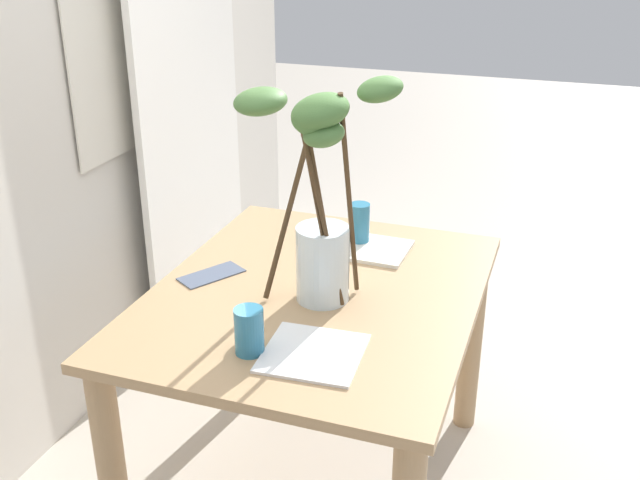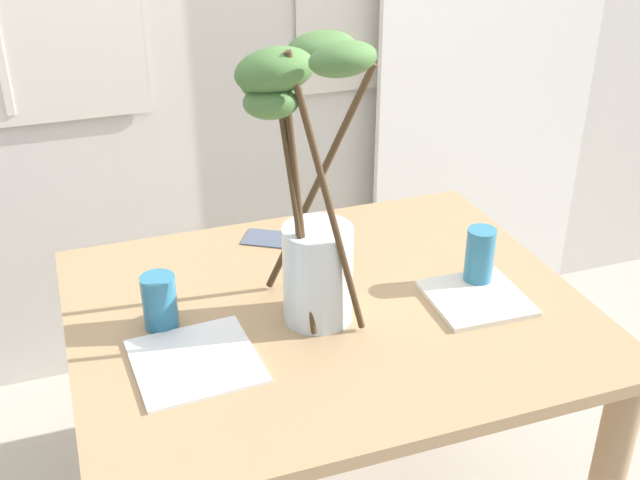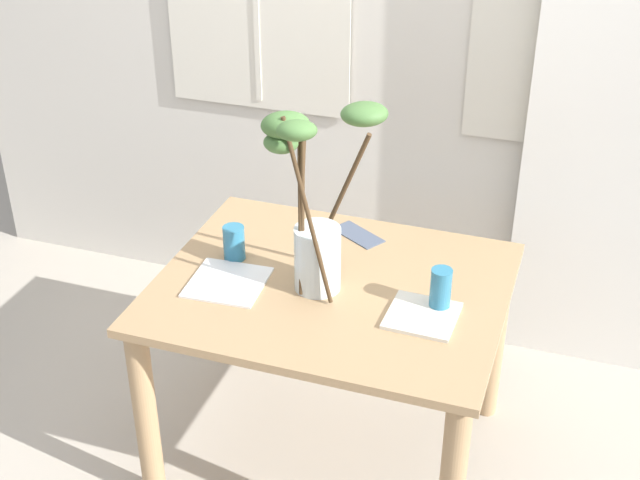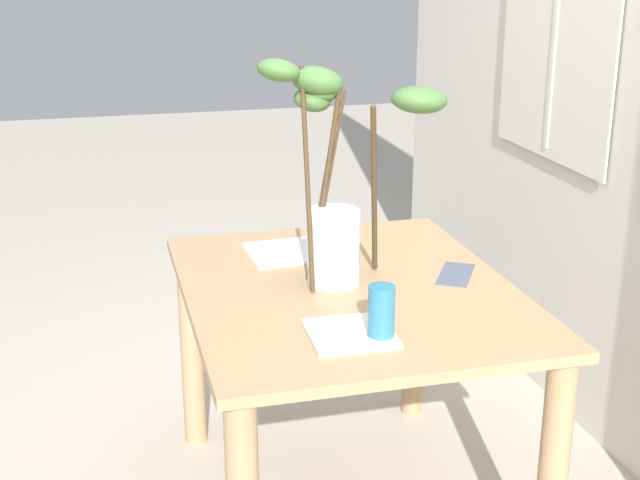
{
  "view_description": "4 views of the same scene",
  "coord_description": "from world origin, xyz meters",
  "px_view_note": "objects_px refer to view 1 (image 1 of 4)",
  "views": [
    {
      "loc": [
        -1.86,
        -0.66,
        1.78
      ],
      "look_at": [
        -0.01,
        -0.02,
        0.91
      ],
      "focal_mm": 42.26,
      "sensor_mm": 36.0,
      "label": 1
    },
    {
      "loc": [
        -0.52,
        -1.42,
        1.73
      ],
      "look_at": [
        -0.04,
        -0.07,
        0.96
      ],
      "focal_mm": 44.31,
      "sensor_mm": 36.0,
      "label": 2
    },
    {
      "loc": [
        0.75,
        -2.34,
        2.35
      ],
      "look_at": [
        -0.04,
        -0.01,
        0.91
      ],
      "focal_mm": 49.34,
      "sensor_mm": 36.0,
      "label": 3
    },
    {
      "loc": [
        2.31,
        -0.69,
        1.69
      ],
      "look_at": [
        -0.0,
        -0.08,
        0.89
      ],
      "focal_mm": 50.09,
      "sensor_mm": 36.0,
      "label": 4
    }
  ],
  "objects_px": {
    "dining_table": "(316,333)",
    "plate_square_left": "(313,353)",
    "vase_with_branches": "(317,196)",
    "drinking_glass_blue_right": "(359,224)",
    "plate_square_right": "(375,249)",
    "drinking_glass_blue_left": "(249,331)"
  },
  "relations": [
    {
      "from": "dining_table",
      "to": "plate_square_left",
      "type": "bearing_deg",
      "value": -161.69
    },
    {
      "from": "vase_with_branches",
      "to": "plate_square_left",
      "type": "distance_m",
      "value": 0.43
    },
    {
      "from": "vase_with_branches",
      "to": "plate_square_left",
      "type": "xyz_separation_m",
      "value": [
        -0.28,
        -0.09,
        -0.32
      ]
    },
    {
      "from": "drinking_glass_blue_right",
      "to": "plate_square_left",
      "type": "distance_m",
      "value": 0.71
    },
    {
      "from": "plate_square_right",
      "to": "vase_with_branches",
      "type": "bearing_deg",
      "value": 169.76
    },
    {
      "from": "plate_square_left",
      "to": "plate_square_right",
      "type": "relative_size",
      "value": 1.15
    },
    {
      "from": "drinking_glass_blue_right",
      "to": "plate_square_right",
      "type": "relative_size",
      "value": 0.67
    },
    {
      "from": "drinking_glass_blue_right",
      "to": "plate_square_right",
      "type": "distance_m",
      "value": 0.1
    },
    {
      "from": "dining_table",
      "to": "vase_with_branches",
      "type": "height_order",
      "value": "vase_with_branches"
    },
    {
      "from": "dining_table",
      "to": "plate_square_right",
      "type": "relative_size",
      "value": 5.38
    },
    {
      "from": "dining_table",
      "to": "plate_square_left",
      "type": "distance_m",
      "value": 0.38
    },
    {
      "from": "plate_square_right",
      "to": "plate_square_left",
      "type": "bearing_deg",
      "value": -178.44
    },
    {
      "from": "drinking_glass_blue_right",
      "to": "plate_square_left",
      "type": "xyz_separation_m",
      "value": [
        -0.7,
        -0.09,
        -0.07
      ]
    },
    {
      "from": "drinking_glass_blue_left",
      "to": "plate_square_left",
      "type": "height_order",
      "value": "drinking_glass_blue_left"
    },
    {
      "from": "dining_table",
      "to": "drinking_glass_blue_right",
      "type": "height_order",
      "value": "drinking_glass_blue_right"
    },
    {
      "from": "vase_with_branches",
      "to": "drinking_glass_blue_right",
      "type": "relative_size",
      "value": 4.67
    },
    {
      "from": "drinking_glass_blue_left",
      "to": "drinking_glass_blue_right",
      "type": "distance_m",
      "value": 0.74
    },
    {
      "from": "drinking_glass_blue_right",
      "to": "dining_table",
      "type": "bearing_deg",
      "value": 176.32
    },
    {
      "from": "drinking_glass_blue_right",
      "to": "plate_square_left",
      "type": "relative_size",
      "value": 0.58
    },
    {
      "from": "drinking_glass_blue_left",
      "to": "vase_with_branches",
      "type": "bearing_deg",
      "value": -12.21
    },
    {
      "from": "dining_table",
      "to": "plate_square_left",
      "type": "height_order",
      "value": "plate_square_left"
    },
    {
      "from": "drinking_glass_blue_left",
      "to": "plate_square_left",
      "type": "distance_m",
      "value": 0.17
    }
  ]
}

